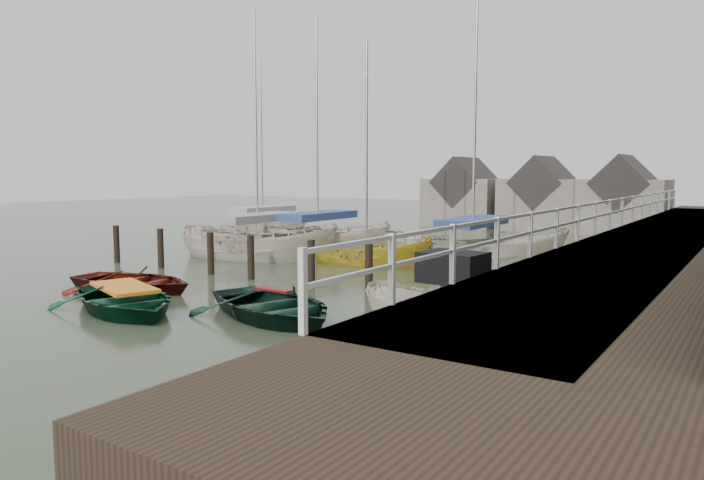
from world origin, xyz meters
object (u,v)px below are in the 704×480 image
Objects in this scene: sailboat_c at (366,263)px; sailboat_e at (263,239)px; sailboat_b at (318,253)px; rowboat_red at (134,291)px; motorboat at (448,327)px; rowboat_green at (125,312)px; rowboat_dkgreen at (274,319)px; sailboat_a at (258,256)px; sailboat_d at (472,262)px.

sailboat_e reaches higher than sailboat_c.
sailboat_e is (-5.79, 3.08, 0.00)m from sailboat_b.
rowboat_red is 9.47m from motorboat.
motorboat is 19.63m from sailboat_e.
sailboat_b is (-2.67, 11.29, 0.06)m from rowboat_green.
rowboat_green is 0.98× the size of rowboat_dkgreen.
motorboat is 0.46× the size of sailboat_c.
rowboat_dkgreen is 10.64m from sailboat_a.
rowboat_red is at bearing -175.54° from sailboat_b.
rowboat_green is 12.79m from sailboat_d.
sailboat_b is (-0.52, 9.41, 0.06)m from rowboat_red.
sailboat_c reaches higher than rowboat_dkgreen.
sailboat_b reaches higher than rowboat_dkgreen.
rowboat_dkgreen is at bearing -48.12° from rowboat_green.
rowboat_green is at bearing -165.39° from sailboat_b.
sailboat_c is (-6.87, 7.55, -0.09)m from motorboat.
sailboat_e is at bearing 63.27° from sailboat_b.
rowboat_green is 0.45× the size of sailboat_c.
sailboat_b is (-9.95, 8.65, -0.04)m from motorboat.
sailboat_e is (-8.87, 4.18, 0.04)m from sailboat_c.
sailboat_a is 1.19× the size of sailboat_c.
rowboat_green is at bearing -140.19° from rowboat_red.
sailboat_c is (3.09, -1.10, -0.04)m from sailboat_b.
rowboat_red is at bearing 126.79° from sailboat_d.
rowboat_red is 0.33× the size of sailboat_d.
motorboat is at bearing -130.97° from sailboat_a.
sailboat_e is at bearing 61.05° from sailboat_c.
rowboat_dkgreen is 0.39× the size of sailboat_b.
sailboat_d is at bearing -62.36° from sailboat_c.
sailboat_e is at bearing 49.28° from rowboat_green.
sailboat_a is (-11.27, 6.45, -0.04)m from motorboat.
rowboat_dkgreen is 9.23m from sailboat_c.
sailboat_e is (-15.74, 11.73, -0.04)m from motorboat.
rowboat_dkgreen is 17.55m from sailboat_e.
motorboat is 12.99m from sailboat_a.
sailboat_a is 0.91× the size of sailboat_d.
motorboat is at bearing -141.41° from sailboat_c.
rowboat_green is 16.67m from sailboat_e.
sailboat_b is 0.91× the size of sailboat_d.
sailboat_a is 1.00× the size of sailboat_b.
rowboat_dkgreen is 1.00× the size of motorboat.
rowboat_red is at bearing -176.92° from sailboat_a.
motorboat is 0.39× the size of sailboat_b.
sailboat_d is at bearing 23.77° from motorboat.
sailboat_b reaches higher than sailboat_e.
motorboat is at bearing -51.26° from rowboat_green.
motorboat is at bearing -129.66° from sailboat_b.
sailboat_b is (1.32, 2.19, -0.00)m from sailboat_a.
sailboat_b is at bearing -5.86° from rowboat_red.
sailboat_c is at bearing -26.20° from rowboat_red.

